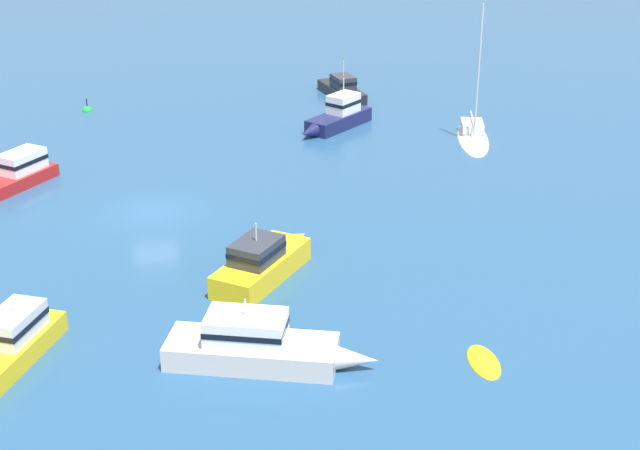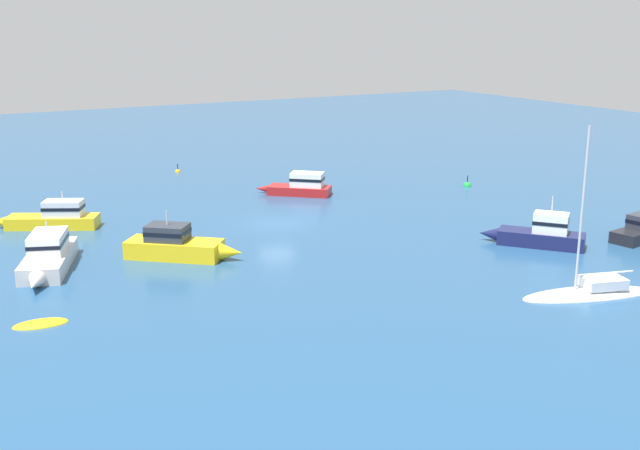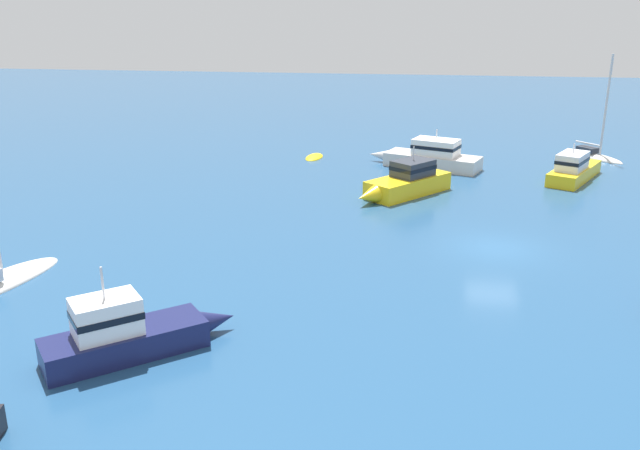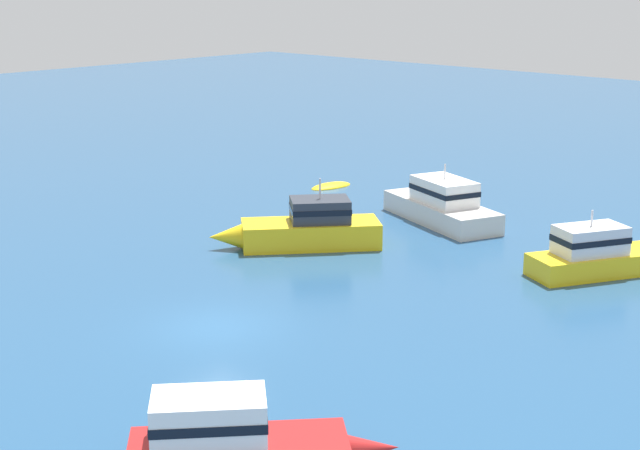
{
  "view_description": "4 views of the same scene",
  "coord_description": "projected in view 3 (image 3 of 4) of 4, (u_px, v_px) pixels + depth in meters",
  "views": [
    {
      "loc": [
        1.87,
        47.84,
        19.83
      ],
      "look_at": [
        -7.82,
        6.47,
        1.24
      ],
      "focal_mm": 52.69,
      "sensor_mm": 36.0,
      "label": 1
    },
    {
      "loc": [
        -48.73,
        23.64,
        14.3
      ],
      "look_at": [
        -5.27,
        -0.67,
        1.01
      ],
      "focal_mm": 43.51,
      "sensor_mm": 36.0,
      "label": 2
    },
    {
      "loc": [
        -4.19,
        -31.83,
        11.56
      ],
      "look_at": [
        -8.27,
        -2.72,
        1.7
      ],
      "focal_mm": 37.93,
      "sensor_mm": 36.0,
      "label": 3
    },
    {
      "loc": [
        22.9,
        -19.53,
        11.42
      ],
      "look_at": [
        -4.52,
        9.85,
        0.78
      ],
      "focal_mm": 53.94,
      "sensor_mm": 36.0,
      "label": 4
    }
  ],
  "objects": [
    {
      "name": "dinghy",
      "position": [
        314.0,
        158.0,
        51.81
      ],
      "size": [
        1.5,
        2.73,
        0.45
      ],
      "rotation": [
        0.0,
        0.0,
        4.6
      ],
      "color": "yellow",
      "rests_on": "ground"
    },
    {
      "name": "powerboat",
      "position": [
        575.0,
        169.0,
        45.32
      ],
      "size": [
        4.83,
        7.54,
        2.59
      ],
      "rotation": [
        0.0,
        0.0,
        1.09
      ],
      "color": "yellow",
      "rests_on": "ground"
    },
    {
      "name": "motor_cruiser",
      "position": [
        406.0,
        182.0,
        41.78
      ],
      "size": [
        5.9,
        6.61,
        2.96
      ],
      "rotation": [
        0.0,
        0.0,
        4.02
      ],
      "color": "yellow",
      "rests_on": "ground"
    },
    {
      "name": "ground_plane",
      "position": [
        495.0,
        248.0,
        33.01
      ],
      "size": [
        160.0,
        160.0,
        0.0
      ],
      "primitive_type": "plane",
      "color": "navy"
    },
    {
      "name": "yacht_1",
      "position": [
        593.0,
        155.0,
        51.66
      ],
      "size": [
        4.25,
        4.69,
        8.16
      ],
      "rotation": [
        0.0,
        0.0,
        5.41
      ],
      "color": "silver",
      "rests_on": "ground"
    },
    {
      "name": "launch",
      "position": [
        127.0,
        332.0,
        22.87
      ],
      "size": [
        6.09,
        5.3,
        3.36
      ],
      "rotation": [
        0.0,
        0.0,
        0.68
      ],
      "color": "#191E4C",
      "rests_on": "ground"
    },
    {
      "name": "powerboat_2",
      "position": [
        430.0,
        156.0,
        48.51
      ],
      "size": [
        8.39,
        4.58,
        2.81
      ],
      "rotation": [
        0.0,
        0.0,
        2.78
      ],
      "color": "silver",
      "rests_on": "ground"
    }
  ]
}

